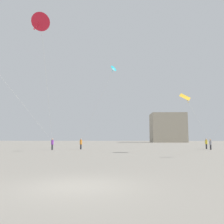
{
  "coord_description": "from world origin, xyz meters",
  "views": [
    {
      "loc": [
        1.96,
        -8.35,
        1.7
      ],
      "look_at": [
        0.0,
        14.15,
        4.25
      ],
      "focal_mm": 37.44,
      "sensor_mm": 36.0,
      "label": 1
    }
  ],
  "objects_px": {
    "person_in_yellow": "(206,143)",
    "kite_amber_delta": "(186,98)",
    "person_in_grey": "(211,144)",
    "kite_cyan_diamond": "(113,69)",
    "person_in_purple": "(52,144)",
    "kite_crimson_diamond": "(41,24)",
    "person_in_orange": "(81,143)",
    "building_left_hall": "(168,128)"
  },
  "relations": [
    {
      "from": "person_in_yellow",
      "to": "kite_amber_delta",
      "type": "bearing_deg",
      "value": 122.59
    },
    {
      "from": "person_in_yellow",
      "to": "person_in_grey",
      "type": "height_order",
      "value": "person_in_yellow"
    },
    {
      "from": "kite_cyan_diamond",
      "to": "kite_amber_delta",
      "type": "height_order",
      "value": "kite_cyan_diamond"
    },
    {
      "from": "person_in_purple",
      "to": "kite_crimson_diamond",
      "type": "relative_size",
      "value": 0.09
    },
    {
      "from": "person_in_orange",
      "to": "person_in_purple",
      "type": "bearing_deg",
      "value": 42.13
    },
    {
      "from": "person_in_grey",
      "to": "building_left_hall",
      "type": "height_order",
      "value": "building_left_hall"
    },
    {
      "from": "kite_crimson_diamond",
      "to": "kite_amber_delta",
      "type": "xyz_separation_m",
      "value": [
        12.83,
        12.9,
        -3.25
      ]
    },
    {
      "from": "kite_crimson_diamond",
      "to": "kite_amber_delta",
      "type": "bearing_deg",
      "value": 45.16
    },
    {
      "from": "person_in_orange",
      "to": "kite_crimson_diamond",
      "type": "relative_size",
      "value": 0.09
    },
    {
      "from": "kite_amber_delta",
      "to": "building_left_hall",
      "type": "relative_size",
      "value": 0.61
    },
    {
      "from": "person_in_grey",
      "to": "kite_crimson_diamond",
      "type": "distance_m",
      "value": 28.99
    },
    {
      "from": "person_in_yellow",
      "to": "person_in_orange",
      "type": "distance_m",
      "value": 20.13
    },
    {
      "from": "person_in_purple",
      "to": "building_left_hall",
      "type": "height_order",
      "value": "building_left_hall"
    },
    {
      "from": "person_in_purple",
      "to": "kite_crimson_diamond",
      "type": "xyz_separation_m",
      "value": [
        5.41,
        -18.61,
        8.87
      ]
    },
    {
      "from": "person_in_grey",
      "to": "kite_amber_delta",
      "type": "relative_size",
      "value": 0.18
    },
    {
      "from": "kite_amber_delta",
      "to": "person_in_grey",
      "type": "bearing_deg",
      "value": 57.04
    },
    {
      "from": "kite_amber_delta",
      "to": "person_in_orange",
      "type": "bearing_deg",
      "value": 151.56
    },
    {
      "from": "person_in_purple",
      "to": "kite_cyan_diamond",
      "type": "bearing_deg",
      "value": -30.01
    },
    {
      "from": "person_in_orange",
      "to": "building_left_hall",
      "type": "xyz_separation_m",
      "value": [
        23.04,
        65.37,
        5.22
      ]
    },
    {
      "from": "person_in_purple",
      "to": "kite_crimson_diamond",
      "type": "height_order",
      "value": "kite_crimson_diamond"
    },
    {
      "from": "kite_crimson_diamond",
      "to": "kite_cyan_diamond",
      "type": "distance_m",
      "value": 15.28
    },
    {
      "from": "person_in_orange",
      "to": "person_in_grey",
      "type": "height_order",
      "value": "person_in_orange"
    },
    {
      "from": "person_in_yellow",
      "to": "person_in_orange",
      "type": "relative_size",
      "value": 1.0
    },
    {
      "from": "person_in_orange",
      "to": "person_in_yellow",
      "type": "bearing_deg",
      "value": -157.53
    },
    {
      "from": "person_in_yellow",
      "to": "kite_crimson_diamond",
      "type": "distance_m",
      "value": 31.34
    },
    {
      "from": "person_in_grey",
      "to": "person_in_purple",
      "type": "bearing_deg",
      "value": 24.45
    },
    {
      "from": "person_in_yellow",
      "to": "kite_crimson_diamond",
      "type": "relative_size",
      "value": 0.09
    },
    {
      "from": "person_in_grey",
      "to": "kite_cyan_diamond",
      "type": "relative_size",
      "value": 0.16
    },
    {
      "from": "kite_amber_delta",
      "to": "building_left_hall",
      "type": "xyz_separation_m",
      "value": [
        8.63,
        73.17,
        -0.41
      ]
    },
    {
      "from": "person_in_purple",
      "to": "person_in_yellow",
      "type": "xyz_separation_m",
      "value": [
        23.71,
        5.23,
        -0.01
      ]
    },
    {
      "from": "kite_crimson_diamond",
      "to": "kite_amber_delta",
      "type": "height_order",
      "value": "kite_crimson_diamond"
    },
    {
      "from": "person_in_grey",
      "to": "kite_cyan_diamond",
      "type": "bearing_deg",
      "value": 42.62
    },
    {
      "from": "kite_cyan_diamond",
      "to": "person_in_purple",
      "type": "bearing_deg",
      "value": 157.47
    },
    {
      "from": "kite_crimson_diamond",
      "to": "kite_cyan_diamond",
      "type": "height_order",
      "value": "kite_cyan_diamond"
    },
    {
      "from": "person_in_purple",
      "to": "kite_amber_delta",
      "type": "bearing_deg",
      "value": -24.87
    },
    {
      "from": "person_in_purple",
      "to": "kite_crimson_diamond",
      "type": "bearing_deg",
      "value": -81.26
    },
    {
      "from": "person_in_orange",
      "to": "kite_crimson_diamond",
      "type": "distance_m",
      "value": 22.58
    },
    {
      "from": "person_in_orange",
      "to": "kite_cyan_diamond",
      "type": "height_order",
      "value": "kite_cyan_diamond"
    },
    {
      "from": "kite_cyan_diamond",
      "to": "building_left_hall",
      "type": "bearing_deg",
      "value": 76.23
    },
    {
      "from": "kite_cyan_diamond",
      "to": "kite_amber_delta",
      "type": "xyz_separation_m",
      "value": [
        8.86,
        -1.82,
        -4.25
      ]
    },
    {
      "from": "person_in_yellow",
      "to": "building_left_hall",
      "type": "bearing_deg",
      "value": -33.76
    },
    {
      "from": "person_in_grey",
      "to": "building_left_hall",
      "type": "xyz_separation_m",
      "value": [
        3.45,
        65.18,
        5.25
      ]
    }
  ]
}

